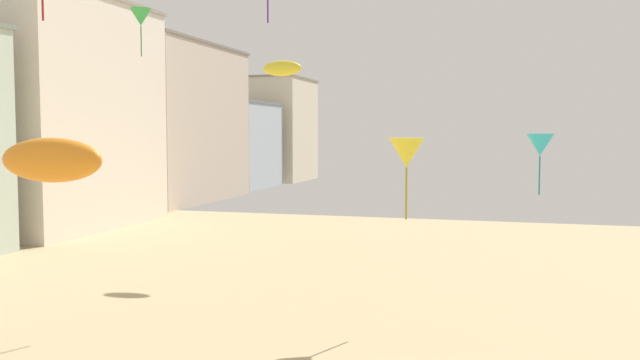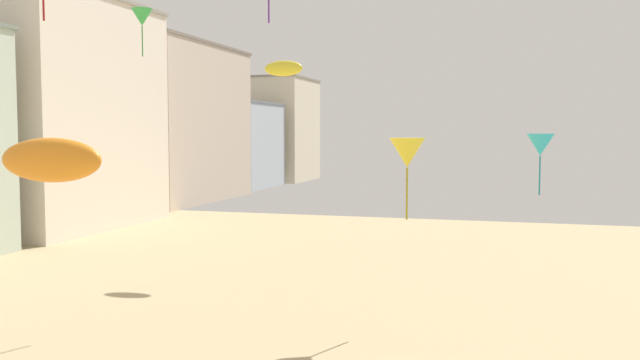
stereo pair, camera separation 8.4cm
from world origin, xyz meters
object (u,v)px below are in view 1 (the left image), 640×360
kite_orange_parafoil (51,160)px  kite_green_delta (141,17)px  kite_yellow_parafoil (282,68)px  kite_yellow_delta (407,153)px  kite_cyan_delta (540,145)px

kite_orange_parafoil → kite_green_delta: bearing=114.4°
kite_orange_parafoil → kite_yellow_parafoil: size_ratio=1.15×
kite_yellow_parafoil → kite_yellow_delta: bearing=-49.5°
kite_yellow_delta → kite_orange_parafoil: 15.63m
kite_yellow_parafoil → kite_cyan_delta: bearing=-49.0°
kite_yellow_delta → kite_yellow_parafoil: 14.96m
kite_cyan_delta → kite_yellow_parafoil: kite_yellow_parafoil is taller
kite_cyan_delta → kite_yellow_delta: (-5.09, 5.67, -0.46)m
kite_cyan_delta → kite_orange_parafoil: size_ratio=0.70×
kite_green_delta → kite_yellow_parafoil: bearing=54.2°
kite_green_delta → kite_cyan_delta: kite_green_delta is taller
kite_orange_parafoil → kite_yellow_parafoil: kite_yellow_parafoil is taller
kite_yellow_parafoil → kite_orange_parafoil: bearing=-83.5°
kite_cyan_delta → kite_orange_parafoil: bearing=-143.1°
kite_orange_parafoil → kite_yellow_parafoil: (-2.84, 25.05, 4.54)m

